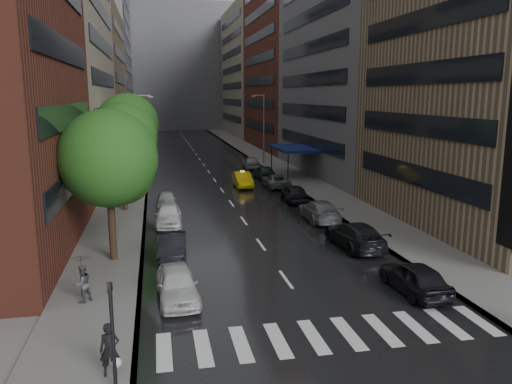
% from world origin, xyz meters
% --- Properties ---
extents(ground, '(220.00, 220.00, 0.00)m').
position_xyz_m(ground, '(0.00, 0.00, 0.00)').
color(ground, gray).
rests_on(ground, ground).
extents(road, '(14.00, 140.00, 0.01)m').
position_xyz_m(road, '(0.00, 50.00, 0.01)').
color(road, black).
rests_on(road, ground).
extents(sidewalk_left, '(4.00, 140.00, 0.15)m').
position_xyz_m(sidewalk_left, '(-9.00, 50.00, 0.07)').
color(sidewalk_left, gray).
rests_on(sidewalk_left, ground).
extents(sidewalk_right, '(4.00, 140.00, 0.15)m').
position_xyz_m(sidewalk_right, '(9.00, 50.00, 0.07)').
color(sidewalk_right, gray).
rests_on(sidewalk_right, ground).
extents(crosswalk, '(13.15, 2.80, 0.01)m').
position_xyz_m(crosswalk, '(0.20, -2.00, 0.01)').
color(crosswalk, silver).
rests_on(crosswalk, ground).
extents(buildings_left, '(8.00, 108.00, 38.00)m').
position_xyz_m(buildings_left, '(-15.00, 58.79, 15.99)').
color(buildings_left, maroon).
rests_on(buildings_left, ground).
extents(buildings_right, '(8.05, 109.10, 36.00)m').
position_xyz_m(buildings_right, '(15.00, 56.70, 15.03)').
color(buildings_right, '#937A5B').
rests_on(buildings_right, ground).
extents(building_far, '(40.00, 14.00, 32.00)m').
position_xyz_m(building_far, '(0.00, 118.00, 16.00)').
color(building_far, slate).
rests_on(building_far, ground).
extents(tree_near, '(5.24, 5.24, 8.35)m').
position_xyz_m(tree_near, '(-8.60, 8.53, 5.71)').
color(tree_near, '#382619').
rests_on(tree_near, ground).
extents(tree_mid, '(5.33, 5.33, 8.50)m').
position_xyz_m(tree_mid, '(-8.60, 20.77, 5.81)').
color(tree_mid, '#382619').
rests_on(tree_mid, ground).
extents(tree_far, '(5.77, 5.77, 9.20)m').
position_xyz_m(tree_far, '(-8.60, 30.35, 6.30)').
color(tree_far, '#382619').
rests_on(tree_far, ground).
extents(taxi, '(1.59, 4.51, 1.48)m').
position_xyz_m(taxi, '(2.26, 29.50, 0.74)').
color(taxi, yellow).
rests_on(taxi, ground).
extents(parked_cars_left, '(1.99, 23.11, 1.51)m').
position_xyz_m(parked_cars_left, '(-5.40, 11.86, 0.72)').
color(parked_cars_left, silver).
rests_on(parked_cars_left, ground).
extents(parked_cars_right, '(2.38, 44.80, 1.56)m').
position_xyz_m(parked_cars_right, '(5.40, 20.63, 0.75)').
color(parked_cars_right, black).
rests_on(parked_cars_right, ground).
extents(ped_bag_walker, '(0.70, 0.50, 1.75)m').
position_xyz_m(ped_bag_walker, '(-7.79, -3.44, 1.00)').
color(ped_bag_walker, black).
rests_on(ped_bag_walker, sidewalk_left).
extents(ped_black_umbrella, '(1.03, 1.01, 2.09)m').
position_xyz_m(ped_black_umbrella, '(-9.46, 2.79, 1.38)').
color(ped_black_umbrella, '#444448').
rests_on(ped_black_umbrella, sidewalk_left).
extents(traffic_light, '(0.18, 0.15, 3.45)m').
position_xyz_m(traffic_light, '(-7.60, -4.26, 2.23)').
color(traffic_light, black).
rests_on(traffic_light, sidewalk_left).
extents(street_lamp_left, '(1.74, 0.22, 9.00)m').
position_xyz_m(street_lamp_left, '(-7.72, 30.00, 4.89)').
color(street_lamp_left, gray).
rests_on(street_lamp_left, sidewalk_left).
extents(street_lamp_right, '(1.74, 0.22, 9.00)m').
position_xyz_m(street_lamp_right, '(7.72, 45.00, 4.89)').
color(street_lamp_right, gray).
rests_on(street_lamp_right, sidewalk_right).
extents(awning, '(4.00, 8.00, 3.12)m').
position_xyz_m(awning, '(8.98, 35.00, 3.13)').
color(awning, navy).
rests_on(awning, sidewalk_right).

